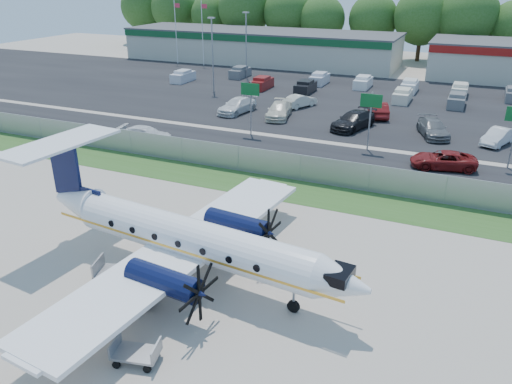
% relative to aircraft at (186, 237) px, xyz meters
% --- Properties ---
extents(ground, '(170.00, 170.00, 0.00)m').
position_rel_aircraft_xyz_m(ground, '(0.97, 0.19, -2.24)').
color(ground, '#B1A495').
rests_on(ground, ground).
extents(grass_verge, '(170.00, 4.00, 0.02)m').
position_rel_aircraft_xyz_m(grass_verge, '(0.97, 12.19, -2.23)').
color(grass_verge, '#2D561E').
rests_on(grass_verge, ground).
extents(access_road, '(170.00, 8.00, 0.02)m').
position_rel_aircraft_xyz_m(access_road, '(0.97, 19.19, -2.22)').
color(access_road, black).
rests_on(access_road, ground).
extents(parking_lot, '(170.00, 32.00, 0.02)m').
position_rel_aircraft_xyz_m(parking_lot, '(0.97, 40.19, -2.22)').
color(parking_lot, black).
rests_on(parking_lot, ground).
extents(perimeter_fence, '(120.00, 0.06, 1.99)m').
position_rel_aircraft_xyz_m(perimeter_fence, '(0.97, 14.19, -1.23)').
color(perimeter_fence, gray).
rests_on(perimeter_fence, ground).
extents(building_west, '(46.40, 12.40, 5.24)m').
position_rel_aircraft_xyz_m(building_west, '(-23.03, 62.17, 0.39)').
color(building_west, beige).
rests_on(building_west, ground).
extents(sign_left, '(1.80, 0.26, 5.00)m').
position_rel_aircraft_xyz_m(sign_left, '(-7.03, 23.10, 1.38)').
color(sign_left, gray).
rests_on(sign_left, ground).
extents(sign_mid, '(1.80, 0.26, 5.00)m').
position_rel_aircraft_xyz_m(sign_mid, '(3.97, 23.10, 1.38)').
color(sign_mid, gray).
rests_on(sign_mid, ground).
extents(flagpole_west, '(1.06, 0.12, 10.00)m').
position_rel_aircraft_xyz_m(flagpole_west, '(-34.95, 55.19, 3.41)').
color(flagpole_west, white).
rests_on(flagpole_west, ground).
extents(flagpole_east, '(1.06, 0.12, 10.00)m').
position_rel_aircraft_xyz_m(flagpole_east, '(-29.95, 55.19, 3.41)').
color(flagpole_east, white).
rests_on(flagpole_east, ground).
extents(light_pole_nw, '(0.90, 0.35, 9.09)m').
position_rel_aircraft_xyz_m(light_pole_nw, '(-19.03, 38.19, 3.00)').
color(light_pole_nw, gray).
rests_on(light_pole_nw, ground).
extents(light_pole_sw, '(0.90, 0.35, 9.09)m').
position_rel_aircraft_xyz_m(light_pole_sw, '(-19.03, 48.19, 3.00)').
color(light_pole_sw, gray).
rests_on(light_pole_sw, ground).
extents(tree_line, '(112.00, 6.00, 14.00)m').
position_rel_aircraft_xyz_m(tree_line, '(0.97, 74.19, -2.24)').
color(tree_line, '#264F17').
rests_on(tree_line, ground).
extents(aircraft, '(18.83, 18.54, 5.79)m').
position_rel_aircraft_xyz_m(aircraft, '(0.00, 0.00, 0.00)').
color(aircraft, white).
rests_on(aircraft, ground).
extents(baggage_cart_near, '(2.54, 1.92, 1.18)m').
position_rel_aircraft_xyz_m(baggage_cart_near, '(-2.81, -1.78, -1.69)').
color(baggage_cart_near, gray).
rests_on(baggage_cart_near, ground).
extents(baggage_cart_far, '(1.99, 1.46, 0.94)m').
position_rel_aircraft_xyz_m(baggage_cart_far, '(1.25, -6.01, -1.80)').
color(baggage_cart_far, gray).
rests_on(baggage_cart_far, ground).
extents(cone_starboard_wing, '(0.32, 0.32, 0.46)m').
position_rel_aircraft_xyz_m(cone_starboard_wing, '(-2.61, 14.61, -2.02)').
color(cone_starboard_wing, orange).
rests_on(cone_starboard_wing, ground).
extents(road_car_west, '(5.13, 2.67, 1.42)m').
position_rel_aircraft_xyz_m(road_car_west, '(-14.66, 17.25, -2.24)').
color(road_car_west, silver).
rests_on(road_car_west, ground).
extents(road_car_mid, '(5.31, 3.30, 1.37)m').
position_rel_aircraft_xyz_m(road_car_mid, '(10.30, 21.06, -2.24)').
color(road_car_mid, maroon).
rests_on(road_car_mid, ground).
extents(parked_car_a, '(3.06, 5.72, 1.58)m').
position_rel_aircraft_xyz_m(parked_car_a, '(-11.66, 29.83, -2.24)').
color(parked_car_a, silver).
rests_on(parked_car_a, ground).
extents(parked_car_b, '(3.25, 5.74, 1.57)m').
position_rel_aircraft_xyz_m(parked_car_b, '(-6.79, 29.78, -2.24)').
color(parked_car_b, beige).
rests_on(parked_car_b, ground).
extents(parked_car_c, '(3.91, 6.16, 1.66)m').
position_rel_aircraft_xyz_m(parked_car_c, '(1.31, 28.90, -2.24)').
color(parked_car_c, black).
rests_on(parked_car_c, ground).
extents(parked_car_d, '(3.84, 5.69, 1.53)m').
position_rel_aircraft_xyz_m(parked_car_d, '(8.69, 29.54, -2.24)').
color(parked_car_d, '#595B5E').
rests_on(parked_car_d, ground).
extents(parked_car_e, '(3.02, 4.59, 1.43)m').
position_rel_aircraft_xyz_m(parked_car_e, '(14.21, 29.27, -2.24)').
color(parked_car_e, silver).
rests_on(parked_car_e, ground).
extents(parked_car_f, '(3.14, 4.56, 1.42)m').
position_rel_aircraft_xyz_m(parked_car_f, '(-6.27, 35.01, -2.24)').
color(parked_car_f, beige).
rests_on(parked_car_f, ground).
extents(parked_car_g, '(3.13, 5.11, 1.59)m').
position_rel_aircraft_xyz_m(parked_car_g, '(2.66, 34.40, -2.24)').
color(parked_car_g, maroon).
rests_on(parked_car_g, ground).
extents(far_parking_rows, '(56.00, 10.00, 1.60)m').
position_rel_aircraft_xyz_m(far_parking_rows, '(0.97, 45.19, -2.24)').
color(far_parking_rows, gray).
rests_on(far_parking_rows, ground).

